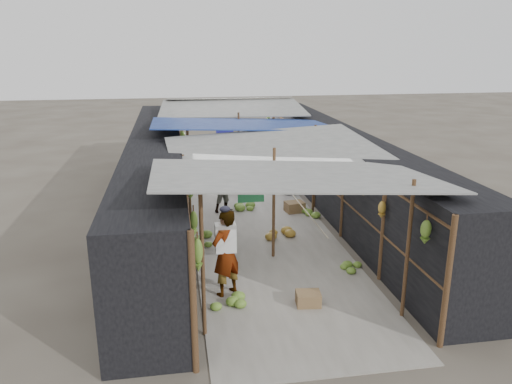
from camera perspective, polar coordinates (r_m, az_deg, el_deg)
ground at (r=9.21m, az=5.78°, el=-14.88°), size 80.00×80.00×0.00m
aisle_slab at (r=15.01m, az=-0.66°, el=-2.02°), size 3.60×16.00×0.02m
stall_left at (r=14.53m, az=-11.26°, el=1.73°), size 1.40×15.00×2.30m
stall_right at (r=15.32m, az=9.37°, el=2.58°), size 1.40×15.00×2.30m
crate_near at (r=9.74m, az=5.99°, el=-12.07°), size 0.50×0.41×0.28m
crate_mid at (r=14.79m, az=4.43°, el=-1.73°), size 0.60×0.51×0.32m
crate_back at (r=16.81m, az=-2.40°, el=0.52°), size 0.50×0.42×0.30m
black_basin at (r=16.62m, az=3.80°, el=0.06°), size 0.53×0.53×0.16m
vendor_elderly at (r=9.77m, az=-3.47°, el=-6.98°), size 0.78×0.73×1.78m
shopper_blue at (r=14.67m, az=-3.47°, el=0.47°), size 0.87×0.79×1.47m
vendor_seated at (r=17.71m, az=2.47°, el=2.53°), size 0.60×0.74×1.01m
market_canopy at (r=14.76m, az=-0.78°, el=7.26°), size 5.62×15.20×2.77m
hanging_bananas at (r=14.90m, az=-0.76°, el=4.43°), size 3.96×14.20×0.81m
floor_bananas at (r=14.72m, az=-0.53°, el=-1.79°), size 3.73×10.79×0.35m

